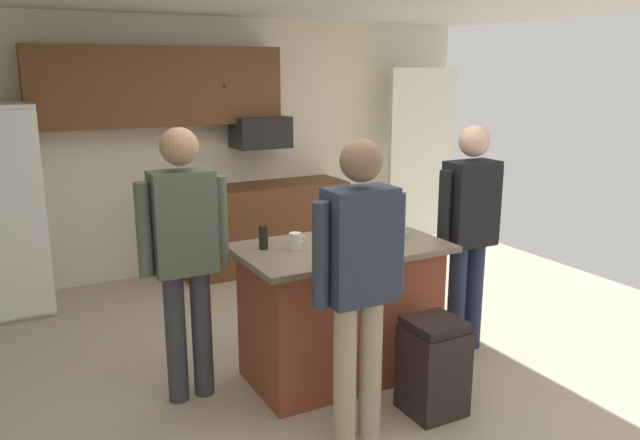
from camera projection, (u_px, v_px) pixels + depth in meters
name	position (u px, v px, depth m)	size (l,w,h in m)	color
floor	(324.00, 374.00, 4.42)	(7.04, 7.04, 0.00)	#B7A88E
back_wall	(196.00, 147.00, 6.52)	(6.40, 0.10, 2.60)	beige
french_door_window_panel	(421.00, 155.00, 7.41)	(0.90, 0.06, 2.00)	white
cabinet_run_upper	(159.00, 86.00, 6.02)	(2.40, 0.38, 0.75)	brown
cabinet_run_lower	(263.00, 226.00, 6.72)	(1.80, 0.63, 0.90)	brown
microwave_over_range	(261.00, 132.00, 6.50)	(0.56, 0.40, 0.32)	black
kitchen_island	(341.00, 310.00, 4.31)	(1.38, 0.83, 0.94)	brown
person_guest_right	(359.00, 273.00, 3.42)	(0.57, 0.23, 1.74)	tan
person_host_foreground	(184.00, 246.00, 3.88)	(0.57, 0.23, 1.75)	#383842
person_elder_center	(469.00, 224.00, 4.60)	(0.57, 0.22, 1.70)	#232D4C
mug_ceramic_white	(296.00, 241.00, 4.10)	(0.12, 0.08, 0.11)	white
glass_pilsner	(355.00, 223.00, 4.52)	(0.07, 0.07, 0.13)	black
glass_stout_tall	(385.00, 224.00, 4.44)	(0.07, 0.07, 0.16)	black
glass_dark_ale	(263.00, 237.00, 4.09)	(0.06, 0.06, 0.16)	black
mug_blue_stoneware	(400.00, 231.00, 4.35)	(0.13, 0.09, 0.10)	white
serving_tray	(355.00, 240.00, 4.24)	(0.44, 0.30, 0.04)	#B7B7BC
trash_bin	(433.00, 366.00, 3.88)	(0.34, 0.34, 0.61)	black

